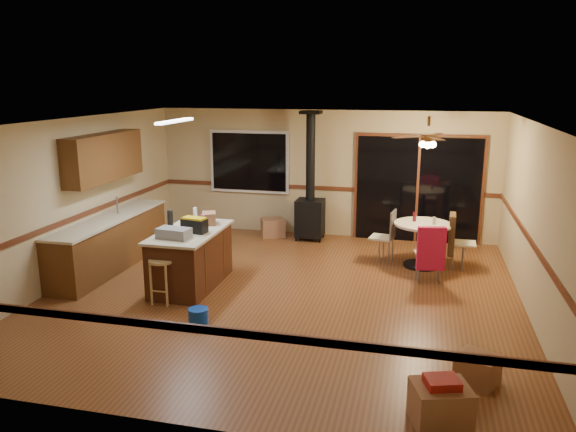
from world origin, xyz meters
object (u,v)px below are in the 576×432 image
(dining_table, at_px, (422,237))
(blue_bucket, at_px, (198,316))
(chair_right, at_px, (453,234))
(wood_stove, at_px, (310,205))
(toolbox_black, at_px, (194,226))
(chair_near, at_px, (431,248))
(box_corner_a, at_px, (440,405))
(toolbox_grey, at_px, (174,233))
(bar_stool, at_px, (162,281))
(box_corner_b, at_px, (477,369))
(kitchen_island, at_px, (191,258))
(chair_left, at_px, (388,230))
(box_under_window, at_px, (273,228))

(dining_table, bearing_deg, blue_bucket, -132.10)
(dining_table, relative_size, chair_right, 1.40)
(wood_stove, distance_m, toolbox_black, 3.35)
(chair_near, xyz_separation_m, box_corner_a, (0.08, -3.85, -0.40))
(toolbox_grey, relative_size, bar_stool, 0.73)
(toolbox_grey, distance_m, box_corner_b, 4.58)
(box_corner_b, bearing_deg, box_corner_a, -115.37)
(kitchen_island, bearing_deg, blue_bucket, -63.71)
(bar_stool, bearing_deg, box_corner_b, -16.70)
(wood_stove, height_order, toolbox_black, wood_stove)
(chair_left, relative_size, box_under_window, 1.10)
(kitchen_island, relative_size, wood_stove, 0.67)
(kitchen_island, xyz_separation_m, box_corner_a, (3.75, -2.91, -0.25))
(blue_bucket, relative_size, chair_near, 0.38)
(kitchen_island, distance_m, toolbox_grey, 0.69)
(chair_near, xyz_separation_m, box_corner_b, (0.49, -3.00, -0.43))
(wood_stove, height_order, box_corner_a, wood_stove)
(dining_table, height_order, chair_right, chair_right)
(box_corner_a, bearing_deg, toolbox_black, 142.06)
(box_under_window, xyz_separation_m, box_corner_b, (3.65, -5.15, -0.02))
(blue_bucket, height_order, chair_near, chair_near)
(bar_stool, distance_m, chair_left, 4.07)
(box_corner_a, bearing_deg, toolbox_grey, 147.10)
(toolbox_grey, xyz_separation_m, chair_near, (3.73, 1.39, -0.38))
(wood_stove, bearing_deg, box_corner_a, -67.66)
(toolbox_grey, relative_size, blue_bucket, 1.83)
(kitchen_island, xyz_separation_m, toolbox_black, (0.11, -0.07, 0.55))
(wood_stove, height_order, bar_stool, wood_stove)
(wood_stove, height_order, box_under_window, wood_stove)
(toolbox_grey, bearing_deg, dining_table, 32.23)
(bar_stool, relative_size, box_under_window, 1.42)
(kitchen_island, bearing_deg, dining_table, 27.33)
(dining_table, bearing_deg, box_corner_b, -80.89)
(blue_bucket, relative_size, box_corner_a, 0.51)
(kitchen_island, height_order, wood_stove, wood_stove)
(wood_stove, relative_size, chair_right, 3.60)
(box_corner_b, bearing_deg, chair_left, 107.09)
(toolbox_grey, xyz_separation_m, bar_stool, (-0.06, -0.33, -0.64))
(wood_stove, bearing_deg, box_corner_b, -60.79)
(blue_bucket, xyz_separation_m, chair_near, (3.00, 2.29, 0.49))
(blue_bucket, relative_size, box_corner_b, 0.65)
(chair_right, bearing_deg, toolbox_black, -153.60)
(chair_near, bearing_deg, bar_stool, -155.65)
(chair_near, bearing_deg, box_corner_a, -88.76)
(chair_left, bearing_deg, toolbox_black, -144.96)
(dining_table, height_order, box_under_window, dining_table)
(kitchen_island, xyz_separation_m, chair_right, (4.05, 1.88, 0.14))
(chair_right, xyz_separation_m, box_corner_a, (-0.30, -4.79, -0.40))
(wood_stove, bearing_deg, chair_near, -41.68)
(bar_stool, height_order, dining_table, dining_table)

